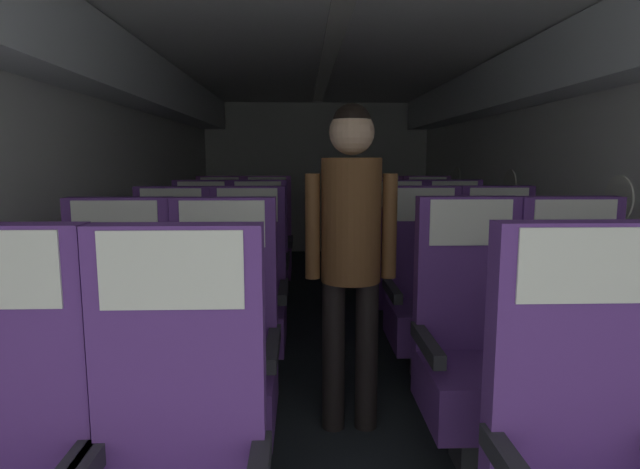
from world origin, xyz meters
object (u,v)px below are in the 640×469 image
at_px(seat_c_left_window, 171,301).
at_px(seat_e_right_window, 380,247).
at_px(flight_attendant, 351,235).
at_px(seat_d_left_aisle, 258,268).
at_px(seat_c_right_window, 425,298).
at_px(seat_e_left_window, 220,248).
at_px(seat_c_right_aisle, 500,298).
at_px(seat_e_left_aisle, 267,247).
at_px(seat_b_right_aisle, 577,353).
at_px(seat_e_right_aisle, 428,247).
at_px(seat_d_left_window, 201,268).
at_px(seat_b_left_window, 115,358).
at_px(seat_d_right_aisle, 455,266).
at_px(seat_b_left_aisle, 223,358).
at_px(seat_d_right_window, 399,267).
at_px(seat_b_right_window, 472,353).
at_px(seat_c_left_aisle, 248,300).

xyz_separation_m(seat_c_left_window, seat_e_right_window, (1.51, 1.85, 0.00)).
height_order(seat_e_right_window, flight_attendant, flight_attendant).
xyz_separation_m(seat_c_left_window, flight_attendant, (1.00, -0.61, 0.48)).
bearing_deg(seat_d_left_aisle, seat_c_left_window, -114.88).
distance_m(seat_c_right_window, seat_e_left_window, 2.39).
relative_size(seat_c_right_aisle, seat_e_left_window, 1.00).
distance_m(seat_e_left_window, seat_e_left_aisle, 0.45).
bearing_deg(seat_b_right_aisle, seat_e_right_window, 99.17).
height_order(seat_e_left_aisle, seat_e_right_aisle, same).
xyz_separation_m(seat_c_right_aisle, seat_d_left_aisle, (-1.53, 0.94, 0.00)).
bearing_deg(seat_d_left_window, seat_e_left_aisle, 64.29).
xyz_separation_m(seat_d_left_window, seat_e_left_aisle, (0.44, 0.92, 0.00)).
relative_size(seat_b_left_window, seat_d_right_aisle, 1.00).
relative_size(seat_b_left_aisle, seat_d_right_window, 1.00).
height_order(seat_c_right_aisle, seat_d_right_aisle, same).
bearing_deg(seat_b_right_aisle, flight_attendant, 162.53).
relative_size(seat_b_right_window, seat_e_left_aisle, 1.00).
relative_size(seat_e_right_window, flight_attendant, 0.73).
bearing_deg(seat_d_right_aisle, seat_d_right_window, -176.92).
bearing_deg(seat_c_left_window, seat_e_left_window, 90.01).
bearing_deg(seat_e_right_window, seat_b_left_window, -119.03).
bearing_deg(seat_e_left_aisle, seat_d_left_aisle, -90.68).
distance_m(seat_b_left_window, seat_d_left_aisle, 1.89).
distance_m(seat_b_left_window, seat_b_right_aisle, 1.97).
height_order(seat_c_left_aisle, seat_d_right_aisle, same).
xyz_separation_m(seat_b_left_window, seat_e_left_aisle, (0.46, 2.76, 0.00)).
relative_size(seat_c_right_aisle, seat_d_left_aisle, 1.00).
height_order(seat_b_right_window, seat_c_right_aisle, same).
bearing_deg(seat_c_right_aisle, seat_c_right_window, -179.88).
bearing_deg(seat_d_left_window, seat_b_right_window, -50.56).
relative_size(seat_c_left_aisle, seat_d_right_window, 1.00).
xyz_separation_m(seat_c_left_aisle, seat_d_left_window, (-0.45, 0.93, 0.00)).
distance_m(seat_b_right_window, seat_e_left_aisle, 2.95).
relative_size(seat_b_right_window, seat_e_right_window, 1.00).
bearing_deg(seat_c_left_aisle, seat_b_right_window, -40.48).
xyz_separation_m(seat_d_right_window, flight_attendant, (-0.52, -1.54, 0.48)).
relative_size(seat_c_left_window, seat_c_right_aisle, 1.00).
relative_size(seat_c_right_aisle, flight_attendant, 0.73).
distance_m(seat_b_right_aisle, seat_d_left_window, 2.69).
relative_size(seat_b_left_aisle, seat_e_right_aisle, 1.00).
height_order(seat_c_left_window, seat_e_left_aisle, same).
height_order(seat_b_left_window, seat_b_right_aisle, same).
relative_size(seat_d_right_aisle, seat_e_left_window, 1.00).
relative_size(seat_c_right_window, seat_e_left_aisle, 1.00).
xyz_separation_m(seat_d_left_window, seat_e_left_window, (-0.00, 0.92, 0.00)).
bearing_deg(seat_c_right_aisle, seat_e_right_window, 103.90).
bearing_deg(seat_c_left_aisle, seat_c_left_window, -179.15).
distance_m(seat_b_right_window, seat_c_left_aisle, 1.39).
bearing_deg(seat_b_right_window, seat_c_right_window, 89.60).
bearing_deg(seat_b_right_window, seat_e_right_window, 89.94).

